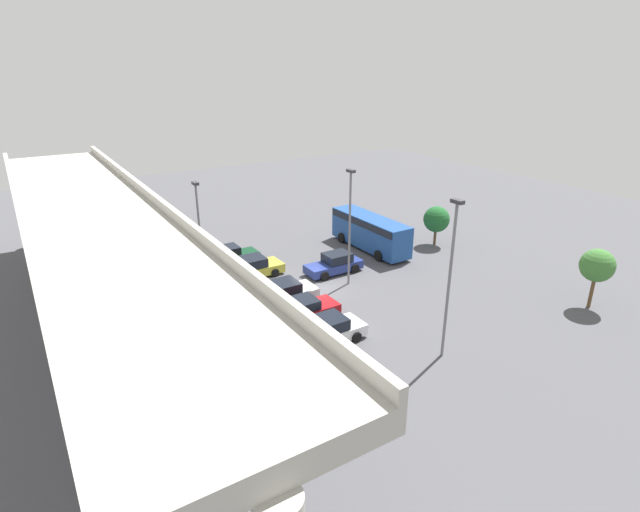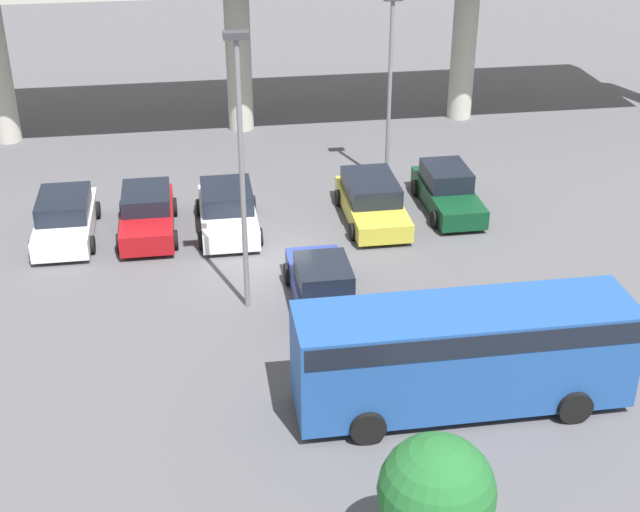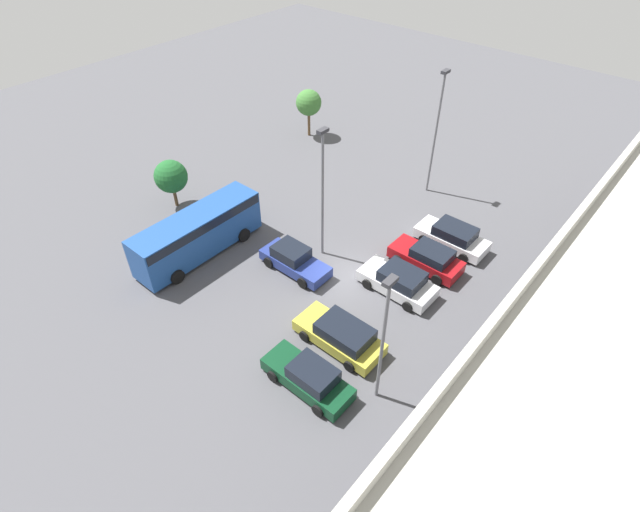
{
  "view_description": "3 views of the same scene",
  "coord_description": "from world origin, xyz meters",
  "px_view_note": "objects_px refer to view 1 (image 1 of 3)",
  "views": [
    {
      "loc": [
        -28.79,
        17.36,
        15.58
      ],
      "look_at": [
        -0.17,
        -0.7,
        2.34
      ],
      "focal_mm": 28.0,
      "sensor_mm": 36.0,
      "label": 1
    },
    {
      "loc": [
        -2.49,
        -26.81,
        14.5
      ],
      "look_at": [
        1.45,
        -1.37,
        0.89
      ],
      "focal_mm": 50.0,
      "sensor_mm": 36.0,
      "label": 2
    },
    {
      "loc": [
        17.84,
        13.38,
        20.69
      ],
      "look_at": [
        1.57,
        -0.61,
        2.53
      ],
      "focal_mm": 28.0,
      "sensor_mm": 36.0,
      "label": 3
    }
  ],
  "objects_px": {
    "parked_car_1": "(303,311)",
    "parked_car_4": "(250,268)",
    "lamp_post_mid_lot": "(450,270)",
    "shuttle_bus": "(370,230)",
    "parked_car_5": "(228,257)",
    "lamp_post_near_aisle": "(350,220)",
    "tree_front_centre": "(436,219)",
    "tree_front_left": "(597,266)",
    "parked_car_2": "(283,293)",
    "parked_car_3": "(335,264)",
    "parked_car_0": "(326,331)",
    "lamp_post_by_overpass": "(199,224)"
  },
  "relations": [
    {
      "from": "parked_car_4",
      "to": "shuttle_bus",
      "type": "xyz_separation_m",
      "value": [
        -0.05,
        -11.59,
        1.02
      ]
    },
    {
      "from": "parked_car_2",
      "to": "shuttle_bus",
      "type": "relative_size",
      "value": 0.53
    },
    {
      "from": "shuttle_bus",
      "to": "tree_front_left",
      "type": "xyz_separation_m",
      "value": [
        -16.93,
        -5.73,
        1.26
      ]
    },
    {
      "from": "parked_car_3",
      "to": "lamp_post_near_aisle",
      "type": "bearing_deg",
      "value": 82.55
    },
    {
      "from": "parked_car_3",
      "to": "parked_car_4",
      "type": "relative_size",
      "value": 0.94
    },
    {
      "from": "parked_car_5",
      "to": "lamp_post_near_aisle",
      "type": "bearing_deg",
      "value": -53.15
    },
    {
      "from": "parked_car_2",
      "to": "parked_car_5",
      "type": "height_order",
      "value": "parked_car_5"
    },
    {
      "from": "lamp_post_near_aisle",
      "to": "tree_front_left",
      "type": "xyz_separation_m",
      "value": [
        -11.82,
        -11.65,
        -2.0
      ]
    },
    {
      "from": "parked_car_1",
      "to": "parked_car_4",
      "type": "xyz_separation_m",
      "value": [
        8.32,
        -0.15,
        0.0
      ]
    },
    {
      "from": "lamp_post_near_aisle",
      "to": "tree_front_centre",
      "type": "bearing_deg",
      "value": -76.4
    },
    {
      "from": "parked_car_3",
      "to": "shuttle_bus",
      "type": "distance_m",
      "value": 6.35
    },
    {
      "from": "parked_car_4",
      "to": "tree_front_left",
      "type": "distance_m",
      "value": 24.37
    },
    {
      "from": "parked_car_0",
      "to": "parked_car_1",
      "type": "xyz_separation_m",
      "value": [
        2.92,
        -0.11,
        0.01
      ]
    },
    {
      "from": "parked_car_4",
      "to": "parked_car_5",
      "type": "xyz_separation_m",
      "value": [
        3.07,
        0.49,
        -0.01
      ]
    },
    {
      "from": "parked_car_4",
      "to": "lamp_post_mid_lot",
      "type": "relative_size",
      "value": 0.54
    },
    {
      "from": "parked_car_2",
      "to": "lamp_post_near_aisle",
      "type": "bearing_deg",
      "value": 2.53
    },
    {
      "from": "parked_car_1",
      "to": "tree_front_centre",
      "type": "xyz_separation_m",
      "value": [
        5.96,
        -17.38,
        1.67
      ]
    },
    {
      "from": "parked_car_5",
      "to": "shuttle_bus",
      "type": "distance_m",
      "value": 12.52
    },
    {
      "from": "parked_car_4",
      "to": "tree_front_centre",
      "type": "xyz_separation_m",
      "value": [
        -2.36,
        -17.24,
        1.67
      ]
    },
    {
      "from": "parked_car_0",
      "to": "tree_front_left",
      "type": "height_order",
      "value": "tree_front_left"
    },
    {
      "from": "parked_car_0",
      "to": "tree_front_left",
      "type": "distance_m",
      "value": 18.64
    },
    {
      "from": "parked_car_2",
      "to": "parked_car_5",
      "type": "bearing_deg",
      "value": 93.4
    },
    {
      "from": "lamp_post_by_overpass",
      "to": "tree_front_centre",
      "type": "xyz_separation_m",
      "value": [
        -3.66,
        -20.5,
        -2.07
      ]
    },
    {
      "from": "parked_car_2",
      "to": "parked_car_3",
      "type": "distance_m",
      "value": 6.5
    },
    {
      "from": "lamp_post_near_aisle",
      "to": "lamp_post_mid_lot",
      "type": "relative_size",
      "value": 0.95
    },
    {
      "from": "parked_car_4",
      "to": "tree_front_centre",
      "type": "distance_m",
      "value": 17.48
    },
    {
      "from": "lamp_post_mid_lot",
      "to": "tree_front_left",
      "type": "height_order",
      "value": "lamp_post_mid_lot"
    },
    {
      "from": "shuttle_bus",
      "to": "parked_car_4",
      "type": "bearing_deg",
      "value": 89.76
    },
    {
      "from": "parked_car_2",
      "to": "parked_car_3",
      "type": "height_order",
      "value": "parked_car_3"
    },
    {
      "from": "parked_car_5",
      "to": "tree_front_centre",
      "type": "relative_size",
      "value": 1.32
    },
    {
      "from": "parked_car_3",
      "to": "shuttle_bus",
      "type": "relative_size",
      "value": 0.53
    },
    {
      "from": "parked_car_4",
      "to": "parked_car_5",
      "type": "bearing_deg",
      "value": 99.06
    },
    {
      "from": "parked_car_2",
      "to": "lamp_post_mid_lot",
      "type": "height_order",
      "value": "lamp_post_mid_lot"
    },
    {
      "from": "parked_car_1",
      "to": "lamp_post_near_aisle",
      "type": "height_order",
      "value": "lamp_post_near_aisle"
    },
    {
      "from": "parked_car_1",
      "to": "parked_car_2",
      "type": "bearing_deg",
      "value": 86.83
    },
    {
      "from": "tree_front_left",
      "to": "parked_car_5",
      "type": "bearing_deg",
      "value": 41.63
    },
    {
      "from": "parked_car_0",
      "to": "parked_car_1",
      "type": "bearing_deg",
      "value": 87.82
    },
    {
      "from": "parked_car_3",
      "to": "parked_car_5",
      "type": "height_order",
      "value": "parked_car_5"
    },
    {
      "from": "parked_car_5",
      "to": "lamp_post_mid_lot",
      "type": "bearing_deg",
      "value": -75.36
    },
    {
      "from": "parked_car_3",
      "to": "tree_front_left",
      "type": "bearing_deg",
      "value": 128.72
    },
    {
      "from": "parked_car_4",
      "to": "parked_car_0",
      "type": "bearing_deg",
      "value": -91.31
    },
    {
      "from": "parked_car_2",
      "to": "lamp_post_by_overpass",
      "type": "height_order",
      "value": "lamp_post_by_overpass"
    },
    {
      "from": "tree_front_left",
      "to": "tree_front_centre",
      "type": "xyz_separation_m",
      "value": [
        14.62,
        0.09,
        -0.61
      ]
    },
    {
      "from": "parked_car_5",
      "to": "tree_front_centre",
      "type": "bearing_deg",
      "value": -17.02
    },
    {
      "from": "lamp_post_mid_lot",
      "to": "shuttle_bus",
      "type": "bearing_deg",
      "value": -23.98
    },
    {
      "from": "parked_car_4",
      "to": "parked_car_5",
      "type": "height_order",
      "value": "parked_car_5"
    },
    {
      "from": "parked_car_3",
      "to": "shuttle_bus",
      "type": "height_order",
      "value": "shuttle_bus"
    },
    {
      "from": "parked_car_2",
      "to": "parked_car_0",
      "type": "bearing_deg",
      "value": -92.67
    },
    {
      "from": "parked_car_3",
      "to": "lamp_post_mid_lot",
      "type": "relative_size",
      "value": 0.51
    },
    {
      "from": "parked_car_4",
      "to": "parked_car_5",
      "type": "relative_size",
      "value": 1.03
    }
  ]
}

